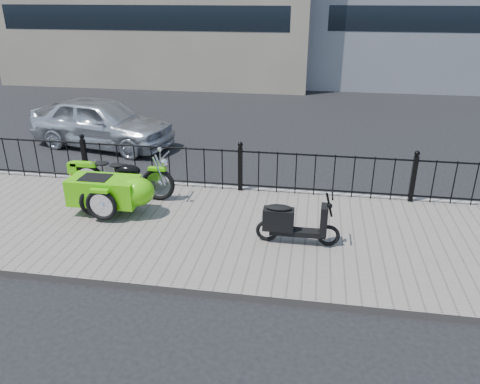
% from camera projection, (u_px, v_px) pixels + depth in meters
% --- Properties ---
extents(ground, '(120.00, 120.00, 0.00)m').
position_uv_depth(ground, '(229.00, 222.00, 8.91)').
color(ground, black).
rests_on(ground, ground).
extents(sidewalk, '(30.00, 3.80, 0.12)m').
position_uv_depth(sidewalk, '(224.00, 232.00, 8.43)').
color(sidewalk, slate).
rests_on(sidewalk, ground).
extents(curb, '(30.00, 0.10, 0.12)m').
position_uv_depth(curb, '(241.00, 190.00, 10.19)').
color(curb, gray).
rests_on(curb, ground).
extents(iron_fence, '(14.11, 0.11, 1.08)m').
position_uv_depth(iron_fence, '(240.00, 170.00, 9.85)').
color(iron_fence, black).
rests_on(iron_fence, sidewalk).
extents(motorcycle_sidecar, '(2.28, 1.48, 0.98)m').
position_uv_depth(motorcycle_sidecar, '(116.00, 188.00, 8.92)').
color(motorcycle_sidecar, black).
rests_on(motorcycle_sidecar, sidewalk).
extents(scooter, '(1.41, 0.41, 0.96)m').
position_uv_depth(scooter, '(292.00, 223.00, 7.81)').
color(scooter, black).
rests_on(scooter, sidewalk).
extents(spare_tire, '(0.60, 0.43, 0.65)m').
position_uv_depth(spare_tire, '(97.00, 201.00, 8.75)').
color(spare_tire, black).
rests_on(spare_tire, sidewalk).
extents(sedan_car, '(4.29, 2.39, 1.38)m').
position_uv_depth(sedan_car, '(102.00, 122.00, 12.97)').
color(sedan_car, silver).
rests_on(sedan_car, ground).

